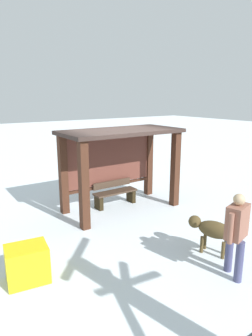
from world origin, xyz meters
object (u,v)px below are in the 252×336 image
person_walking (237,229)px  grit_bin (27,264)px  bus_shelter (118,151)px  dog (211,229)px  bench_left_inside (115,194)px

person_walking → grit_bin: size_ratio=2.22×
bus_shelter → dog: (0.15, -3.27, -1.13)m
grit_bin → dog: bearing=-18.6°
bus_shelter → dog: size_ratio=3.23×
person_walking → grit_bin: bearing=148.0°
bench_left_inside → person_walking: (-0.16, -4.24, 0.57)m
dog → person_walking: bearing=-111.7°
bench_left_inside → grit_bin: 3.98m
bus_shelter → person_walking: size_ratio=2.12×
dog → grit_bin: 3.59m
bench_left_inside → grit_bin: (-3.25, -2.31, -0.02)m
dog → grit_bin: size_ratio=1.46×
bus_shelter → dog: bus_shelter is taller
bench_left_inside → person_walking: 4.28m
bench_left_inside → dog: bearing=-87.5°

